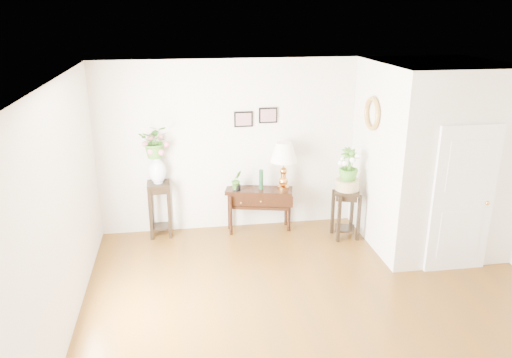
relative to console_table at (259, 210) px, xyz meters
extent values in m
cube|color=brown|center=(0.43, -2.52, -0.36)|extent=(6.00, 5.50, 0.02)
cube|color=white|center=(0.43, -2.52, 2.44)|extent=(6.00, 5.50, 0.02)
cube|color=silver|center=(0.43, 0.23, 1.04)|extent=(6.00, 0.02, 2.80)
cube|color=silver|center=(-2.57, -2.52, 1.04)|extent=(0.02, 5.50, 2.80)
cube|color=silver|center=(2.53, -0.75, 1.04)|extent=(1.80, 1.95, 2.80)
cube|color=silver|center=(2.53, -1.75, 0.69)|extent=(0.90, 0.05, 2.10)
cube|color=black|center=(-0.22, 0.21, 1.49)|extent=(0.30, 0.02, 0.25)
cube|color=black|center=(0.18, 0.21, 1.54)|extent=(0.30, 0.02, 0.25)
torus|color=#BB9040|center=(1.59, -0.62, 1.69)|extent=(0.07, 0.51, 0.51)
cube|color=black|center=(0.00, 0.00, 0.00)|extent=(1.14, 0.61, 0.73)
cube|color=#CA863B|center=(0.40, 0.00, 0.71)|extent=(0.56, 0.56, 0.78)
cylinder|color=#143C1E|center=(0.03, 0.00, 0.53)|extent=(0.09, 0.09, 0.33)
imported|color=#3B7721|center=(-0.37, 0.00, 0.52)|extent=(0.22, 0.20, 0.32)
cube|color=black|center=(-1.61, 0.05, 0.09)|extent=(0.36, 0.36, 0.91)
imported|color=#3B7721|center=(-1.61, 0.05, 1.21)|extent=(0.53, 0.48, 0.53)
cube|color=black|center=(1.33, -0.48, 0.05)|extent=(0.49, 0.49, 0.82)
cylinder|color=#BEB48E|center=(1.33, -0.48, 0.53)|extent=(0.42, 0.42, 0.17)
imported|color=#3B7721|center=(1.33, -0.48, 0.85)|extent=(0.39, 0.39, 0.55)
camera|label=1|loc=(-1.26, -7.55, 3.17)|focal=35.00mm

